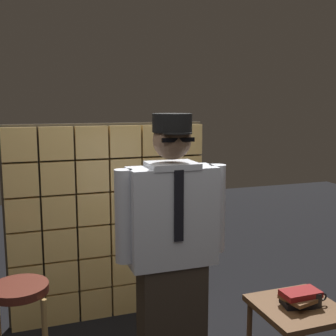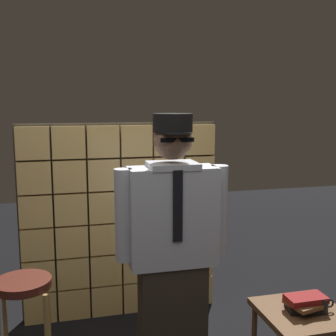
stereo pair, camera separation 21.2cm
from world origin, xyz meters
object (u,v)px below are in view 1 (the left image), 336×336
Objects in this scene: standing_person at (172,252)px; book_stack at (299,298)px; coffee_mug at (316,299)px; side_table at (297,315)px; bar_stool at (21,316)px.

standing_person is 0.90m from book_stack.
coffee_mug is (0.91, -0.21, -0.35)m from standing_person.
side_table is 2.08× the size of book_stack.
bar_stool is at bearing 167.86° from coffee_mug.
bar_stool reaches higher than side_table.
bar_stool is at bearing 169.05° from standing_person.
bar_stool is 1.84m from coffee_mug.
side_table is (1.69, -0.34, -0.12)m from bar_stool.
coffee_mug is at bearing -22.37° from book_stack.
coffee_mug reaches higher than side_table.
side_table is at bearing -11.49° from bar_stool.
bar_stool is 1.45× the size of side_table.
standing_person is 3.36× the size of side_table.
book_stack reaches higher than side_table.
bar_stool is 5.98× the size of coffee_mug.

